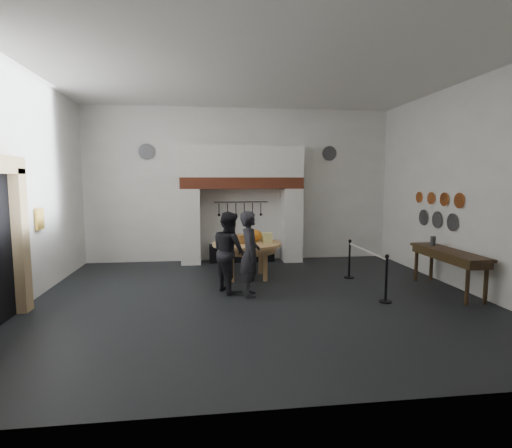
{
  "coord_description": "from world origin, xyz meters",
  "views": [
    {
      "loc": [
        -1.07,
        -7.88,
        2.39
      ],
      "look_at": [
        0.14,
        1.51,
        1.35
      ],
      "focal_mm": 28.0,
      "sensor_mm": 36.0,
      "label": 1
    }
  ],
  "objects": [
    {
      "name": "floor",
      "position": [
        0.0,
        0.0,
        0.0
      ],
      "size": [
        9.0,
        8.0,
        0.02
      ],
      "primitive_type": "cube",
      "color": "black",
      "rests_on": "ground"
    },
    {
      "name": "ceiling",
      "position": [
        0.0,
        0.0,
        4.5
      ],
      "size": [
        9.0,
        8.0,
        0.02
      ],
      "primitive_type": "cube",
      "color": "silver",
      "rests_on": "wall_back"
    },
    {
      "name": "wall_back",
      "position": [
        0.0,
        4.0,
        2.25
      ],
      "size": [
        9.0,
        0.02,
        4.5
      ],
      "primitive_type": "cube",
      "color": "white",
      "rests_on": "floor"
    },
    {
      "name": "wall_front",
      "position": [
        0.0,
        -4.0,
        2.25
      ],
      "size": [
        9.0,
        0.02,
        4.5
      ],
      "primitive_type": "cube",
      "color": "white",
      "rests_on": "floor"
    },
    {
      "name": "wall_left",
      "position": [
        -4.5,
        0.0,
        2.25
      ],
      "size": [
        0.02,
        8.0,
        4.5
      ],
      "primitive_type": "cube",
      "color": "white",
      "rests_on": "floor"
    },
    {
      "name": "wall_right",
      "position": [
        4.5,
        0.0,
        2.25
      ],
      "size": [
        0.02,
        8.0,
        4.5
      ],
      "primitive_type": "cube",
      "color": "white",
      "rests_on": "floor"
    },
    {
      "name": "chimney_pier_left",
      "position": [
        -1.48,
        3.65,
        1.07
      ],
      "size": [
        0.55,
        0.7,
        2.15
      ],
      "primitive_type": "cube",
      "color": "silver",
      "rests_on": "floor"
    },
    {
      "name": "chimney_pier_right",
      "position": [
        1.48,
        3.65,
        1.07
      ],
      "size": [
        0.55,
        0.7,
        2.15
      ],
      "primitive_type": "cube",
      "color": "silver",
      "rests_on": "floor"
    },
    {
      "name": "hearth_brick_band",
      "position": [
        0.0,
        3.65,
        2.31
      ],
      "size": [
        3.5,
        0.72,
        0.32
      ],
      "primitive_type": "cube",
      "color": "#9E442B",
      "rests_on": "chimney_pier_left"
    },
    {
      "name": "chimney_hood",
      "position": [
        0.0,
        3.65,
        2.92
      ],
      "size": [
        3.5,
        0.7,
        0.9
      ],
      "primitive_type": "cube",
      "color": "silver",
      "rests_on": "hearth_brick_band"
    },
    {
      "name": "iron_range",
      "position": [
        0.0,
        3.72,
        0.25
      ],
      "size": [
        1.9,
        0.45,
        0.5
      ],
      "primitive_type": "cube",
      "color": "black",
      "rests_on": "floor"
    },
    {
      "name": "utensil_rail",
      "position": [
        0.0,
        3.92,
        1.75
      ],
      "size": [
        1.6,
        0.02,
        0.02
      ],
      "primitive_type": "cylinder",
      "rotation": [
        0.0,
        1.57,
        0.0
      ],
      "color": "black",
      "rests_on": "wall_back"
    },
    {
      "name": "door_jamb_far",
      "position": [
        -4.38,
        -0.3,
        1.3
      ],
      "size": [
        0.22,
        0.3,
        2.6
      ],
      "primitive_type": "cube",
      "color": "tan",
      "rests_on": "floor"
    },
    {
      "name": "wall_plaque",
      "position": [
        -4.45,
        0.8,
        1.6
      ],
      "size": [
        0.05,
        0.34,
        0.44
      ],
      "primitive_type": "cube",
      "color": "gold",
      "rests_on": "wall_left"
    },
    {
      "name": "work_table",
      "position": [
        -0.06,
        1.71,
        0.84
      ],
      "size": [
        2.05,
        2.05,
        0.07
      ],
      "primitive_type": "cylinder",
      "rotation": [
        0.0,
        0.0,
        -0.25
      ],
      "color": "tan",
      "rests_on": "floor"
    },
    {
      "name": "pumpkin",
      "position": [
        0.14,
        1.81,
        1.03
      ],
      "size": [
        0.36,
        0.36,
        0.31
      ],
      "primitive_type": "ellipsoid",
      "color": "#C67B1C",
      "rests_on": "work_table"
    },
    {
      "name": "cheese_block_big",
      "position": [
        0.44,
        1.66,
        0.99
      ],
      "size": [
        0.22,
        0.22,
        0.24
      ],
      "primitive_type": "cube",
      "color": "#D3D07E",
      "rests_on": "work_table"
    },
    {
      "name": "cheese_block_small",
      "position": [
        0.42,
        1.96,
        0.97
      ],
      "size": [
        0.18,
        0.18,
        0.2
      ],
      "primitive_type": "cube",
      "color": "#EBE38C",
      "rests_on": "work_table"
    },
    {
      "name": "wicker_basket",
      "position": [
        -0.21,
        1.56,
        0.98
      ],
      "size": [
        0.39,
        0.39,
        0.22
      ],
      "primitive_type": "cone",
      "rotation": [
        3.14,
        0.0,
        -0.25
      ],
      "color": "#A56C3C",
      "rests_on": "work_table"
    },
    {
      "name": "bread_loaf",
      "position": [
        -0.16,
        2.06,
        0.94
      ],
      "size": [
        0.31,
        0.18,
        0.13
      ],
      "primitive_type": "ellipsoid",
      "color": "#A5643A",
      "rests_on": "work_table"
    },
    {
      "name": "visitor_near",
      "position": [
        -0.16,
        0.17,
        0.88
      ],
      "size": [
        0.46,
        0.67,
        1.76
      ],
      "primitive_type": "imported",
      "rotation": [
        0.0,
        0.0,
        1.51
      ],
      "color": "black",
      "rests_on": "floor"
    },
    {
      "name": "visitor_far",
      "position": [
        -0.56,
        0.57,
        0.87
      ],
      "size": [
        0.94,
        1.04,
        1.73
      ],
      "primitive_type": "imported",
      "rotation": [
        0.0,
        0.0,
        1.99
      ],
      "color": "black",
      "rests_on": "floor"
    },
    {
      "name": "side_table",
      "position": [
        4.1,
        -0.06,
        0.87
      ],
      "size": [
        0.55,
        2.2,
        0.06
      ],
      "primitive_type": "cube",
      "color": "#392A15",
      "rests_on": "floor"
    },
    {
      "name": "pewter_jug",
      "position": [
        4.1,
        0.54,
        1.01
      ],
      "size": [
        0.12,
        0.12,
        0.22
      ],
      "primitive_type": "cylinder",
      "color": "#49484D",
      "rests_on": "side_table"
    },
    {
      "name": "copper_pan_a",
      "position": [
        4.46,
        0.2,
        1.95
      ],
      "size": [
        0.03,
        0.34,
        0.34
      ],
      "primitive_type": "cylinder",
      "rotation": [
        0.0,
        1.57,
        0.0
      ],
      "color": "#C6662D",
      "rests_on": "wall_right"
    },
    {
      "name": "copper_pan_b",
      "position": [
        4.46,
        0.75,
        1.95
      ],
      "size": [
        0.03,
        0.32,
        0.32
      ],
      "primitive_type": "cylinder",
      "rotation": [
        0.0,
        1.57,
        0.0
      ],
      "color": "#C6662D",
      "rests_on": "wall_right"
    },
    {
      "name": "copper_pan_c",
      "position": [
        4.46,
        1.3,
        1.95
      ],
      "size": [
        0.03,
        0.3,
        0.3
      ],
      "primitive_type": "cylinder",
      "rotation": [
        0.0,
        1.57,
        0.0
      ],
      "color": "#C6662D",
      "rests_on": "wall_right"
    },
    {
      "name": "copper_pan_d",
      "position": [
        4.46,
        1.85,
        1.95
      ],
      "size": [
        0.03,
        0.28,
        0.28
      ],
      "primitive_type": "cylinder",
      "rotation": [
        0.0,
        1.57,
        0.0
      ],
      "color": "#C6662D",
      "rests_on": "wall_right"
    },
    {
      "name": "pewter_plate_left",
      "position": [
        4.46,
        0.4,
        1.45
      ],
      "size": [
        0.03,
        0.4,
        0.4
      ],
      "primitive_type": "cylinder",
      "rotation": [
        0.0,
        1.57,
        0.0
      ],
      "color": "#4C4C51",
      "rests_on": "wall_right"
    },
    {
      "name": "pewter_plate_mid",
      "position": [
        4.46,
        1.0,
        1.45
      ],
      "size": [
        0.03,
        0.4,
        0.4
      ],
      "primitive_type": "cylinder",
      "rotation": [
        0.0,
        1.57,
        0.0
      ],
      "color": "#4C4C51",
      "rests_on": "wall_right"
    },
    {
      "name": "pewter_plate_right",
      "position": [
        4.46,
        1.6,
        1.45
      ],
      "size": [
        0.03,
        0.4,
        0.4
      ],
      "primitive_type": "cylinder",
      "rotation": [
        0.0,
        1.57,
        0.0
      ],
      "color": "#4C4C51",
      "rests_on": "wall_right"
    },
    {
      "name": "pewter_plate_back_left",
      "position": [
        -2.7,
        3.96,
        3.2
      ],
      "size": [
        0.44,
        0.03,
        0.44
      ],
      "primitive_type": "cylinder",
      "rotation": [
        1.57,
        0.0,
        0.0
      ],
      "color": "#4C4C51",
      "rests_on": "wall_back"
    },
    {
      "name": "pewter_plate_back_right",
      "position": [
        2.7,
        3.96,
        3.2
      ],
      "size": [
        0.44,
        0.03,
        0.44
      ],
      "primitive_type": "cylinder",
      "rotation": [
        1.57,
        0.0,
        0.0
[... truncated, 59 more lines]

